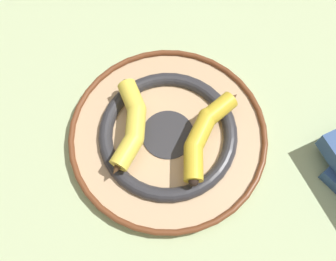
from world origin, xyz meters
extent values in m
plane|color=#B2C693|center=(0.00, 0.00, 0.00)|extent=(2.80, 2.80, 0.00)
cylinder|color=tan|center=(-0.02, 0.03, 0.01)|extent=(0.35, 0.35, 0.02)
torus|color=#2D2D33|center=(-0.02, 0.03, 0.02)|extent=(0.25, 0.25, 0.03)
cylinder|color=#2D2D33|center=(-0.02, 0.03, 0.02)|extent=(0.10, 0.10, 0.00)
torus|color=brown|center=(-0.02, 0.03, 0.02)|extent=(0.37, 0.37, 0.01)
cylinder|color=gold|center=(-0.11, -0.02, 0.05)|extent=(0.06, 0.07, 0.03)
cylinder|color=gold|center=(-0.08, 0.03, 0.05)|extent=(0.05, 0.07, 0.03)
cylinder|color=gold|center=(-0.07, 0.09, 0.05)|extent=(0.04, 0.06, 0.03)
sphere|color=gold|center=(-0.09, 0.00, 0.05)|extent=(0.03, 0.03, 0.03)
sphere|color=gold|center=(-0.07, 0.06, 0.05)|extent=(0.03, 0.03, 0.03)
cone|color=#472D19|center=(-0.13, -0.04, 0.05)|extent=(0.04, 0.04, 0.03)
sphere|color=black|center=(-0.08, 0.12, 0.05)|extent=(0.02, 0.02, 0.02)
cylinder|color=yellow|center=(0.04, 0.08, 0.05)|extent=(0.05, 0.06, 0.03)
cylinder|color=yellow|center=(0.03, 0.03, 0.05)|extent=(0.04, 0.06, 0.03)
cylinder|color=yellow|center=(0.05, -0.02, 0.05)|extent=(0.06, 0.07, 0.03)
sphere|color=yellow|center=(0.03, 0.06, 0.05)|extent=(0.03, 0.03, 0.03)
sphere|color=yellow|center=(0.04, 0.00, 0.05)|extent=(0.03, 0.03, 0.03)
cone|color=#472D19|center=(0.05, 0.11, 0.05)|extent=(0.04, 0.04, 0.03)
sphere|color=black|center=(0.06, -0.05, 0.05)|extent=(0.02, 0.02, 0.02)
camera|label=1|loc=(-0.06, 0.30, 0.68)|focal=42.00mm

